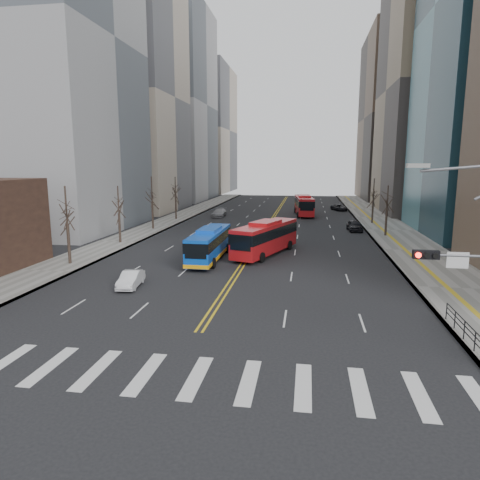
{
  "coord_description": "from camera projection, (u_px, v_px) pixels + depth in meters",
  "views": [
    {
      "loc": [
        5.87,
        -17.11,
        9.39
      ],
      "look_at": [
        1.11,
        12.97,
        3.92
      ],
      "focal_mm": 32.0,
      "sensor_mm": 36.0,
      "label": 1
    }
  ],
  "objects": [
    {
      "name": "office_towers",
      "position": [
        280.0,
        86.0,
        81.54
      ],
      "size": [
        83.0,
        134.0,
        58.0
      ],
      "color": "gray",
      "rests_on": "ground"
    },
    {
      "name": "car_white",
      "position": [
        131.0,
        279.0,
        32.82
      ],
      "size": [
        1.73,
        3.87,
        1.24
      ],
      "primitive_type": "imported",
      "rotation": [
        0.0,
        0.0,
        0.11
      ],
      "color": "silver",
      "rests_on": "ground"
    },
    {
      "name": "red_bus_near",
      "position": [
        266.0,
        236.0,
        44.35
      ],
      "size": [
        6.12,
        11.36,
        3.53
      ],
      "color": "red",
      "rests_on": "ground"
    },
    {
      "name": "crosswalk",
      "position": [
        171.0,
        375.0,
        19.2
      ],
      "size": [
        26.7,
        4.0,
        0.01
      ],
      "color": "silver",
      "rests_on": "ground"
    },
    {
      "name": "street_trees",
      "position": [
        201.0,
        200.0,
        53.03
      ],
      "size": [
        35.2,
        47.2,
        7.6
      ],
      "color": "#2F231C",
      "rests_on": "ground"
    },
    {
      "name": "centerline",
      "position": [
        272.0,
        219.0,
        72.67
      ],
      "size": [
        0.55,
        100.0,
        0.01
      ],
      "color": "gold",
      "rests_on": "ground"
    },
    {
      "name": "blue_bus",
      "position": [
        210.0,
        243.0,
        41.96
      ],
      "size": [
        2.55,
        10.78,
        3.17
      ],
      "color": "blue",
      "rests_on": "ground"
    },
    {
      "name": "sidewalk_left",
      "position": [
        159.0,
        225.0,
        65.47
      ],
      "size": [
        5.0,
        130.0,
        0.15
      ],
      "primitive_type": "cube",
      "color": "slate",
      "rests_on": "ground"
    },
    {
      "name": "red_bus_far",
      "position": [
        304.0,
        204.0,
        78.09
      ],
      "size": [
        3.81,
        11.86,
        3.69
      ],
      "color": "red",
      "rests_on": "ground"
    },
    {
      "name": "sidewalk_right",
      "position": [
        390.0,
        230.0,
        60.24
      ],
      "size": [
        7.0,
        130.0,
        0.15
      ],
      "primitive_type": "cube",
      "color": "slate",
      "rests_on": "ground"
    },
    {
      "name": "car_dark_far",
      "position": [
        339.0,
        208.0,
        85.78
      ],
      "size": [
        3.54,
        4.99,
        1.26
      ],
      "primitive_type": "imported",
      "rotation": [
        0.0,
        0.0,
        0.35
      ],
      "color": "black",
      "rests_on": "ground"
    },
    {
      "name": "car_dark_mid",
      "position": [
        354.0,
        225.0,
        60.11
      ],
      "size": [
        2.13,
        4.61,
        1.53
      ],
      "primitive_type": "imported",
      "rotation": [
        0.0,
        0.0,
        0.07
      ],
      "color": "black",
      "rests_on": "ground"
    },
    {
      "name": "ground",
      "position": [
        171.0,
        375.0,
        19.2
      ],
      "size": [
        220.0,
        220.0,
        0.0
      ],
      "primitive_type": "plane",
      "color": "black"
    },
    {
      "name": "car_silver",
      "position": [
        219.0,
        213.0,
        75.96
      ],
      "size": [
        2.11,
        5.11,
        1.48
      ],
      "primitive_type": "imported",
      "rotation": [
        0.0,
        0.0,
        0.01
      ],
      "color": "gray",
      "rests_on": "ground"
    },
    {
      "name": "pedestrian_railing",
      "position": [
        465.0,
        327.0,
        22.69
      ],
      "size": [
        0.06,
        6.06,
        1.02
      ],
      "color": "black",
      "rests_on": "sidewalk_right"
    }
  ]
}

